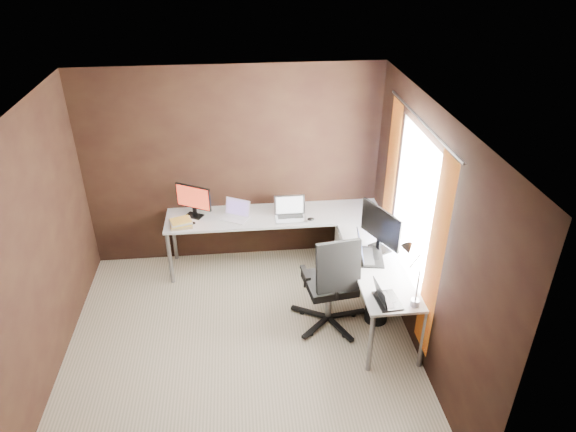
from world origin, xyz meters
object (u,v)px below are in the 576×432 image
at_px(drawer_pedestal, 355,255).
at_px(laptop_silver, 290,213).
at_px(laptop_white, 236,214).
at_px(wastebasket, 376,309).
at_px(monitor_left, 193,199).
at_px(book_stack, 181,223).
at_px(monitor_right, 381,227).
at_px(laptop_black_big, 366,253).
at_px(desk_lamp, 411,266).
at_px(office_chair, 330,298).
at_px(laptop_black_small, 385,298).

distance_m(drawer_pedestal, laptop_silver, 0.95).
height_order(laptop_white, laptop_silver, laptop_silver).
xyz_separation_m(laptop_white, laptop_silver, (0.66, -0.05, 0.01)).
bearing_deg(wastebasket, laptop_white, 141.87).
xyz_separation_m(monitor_left, book_stack, (-0.15, -0.23, -0.19)).
height_order(monitor_left, book_stack, monitor_left).
relative_size(monitor_right, book_stack, 1.97).
bearing_deg(monitor_left, laptop_black_big, -1.66).
distance_m(laptop_black_big, desk_lamp, 0.86).
bearing_deg(monitor_left, book_stack, -94.39).
relative_size(drawer_pedestal, desk_lamp, 0.94).
relative_size(laptop_white, desk_lamp, 0.61).
bearing_deg(laptop_white, laptop_black_big, -8.17).
height_order(monitor_left, desk_lamp, desk_lamp).
distance_m(monitor_left, monitor_right, 2.26).
distance_m(laptop_white, office_chair, 1.58).
height_order(monitor_right, book_stack, monitor_right).
xyz_separation_m(laptop_white, wastebasket, (1.50, -1.17, -0.63)).
relative_size(monitor_left, laptop_black_small, 1.30).
bearing_deg(laptop_silver, laptop_black_small, -67.36).
bearing_deg(laptop_black_small, desk_lamp, -99.74).
bearing_deg(desk_lamp, wastebasket, 75.45).
height_order(laptop_black_big, wastebasket, laptop_black_big).
bearing_deg(book_stack, drawer_pedestal, -5.41).
height_order(monitor_left, laptop_white, monitor_left).
height_order(monitor_left, office_chair, office_chair).
relative_size(book_stack, wastebasket, 1.01).
bearing_deg(monitor_right, laptop_black_small, 144.06).
bearing_deg(office_chair, laptop_silver, 97.81).
xyz_separation_m(drawer_pedestal, office_chair, (-0.46, -0.84, 0.04)).
relative_size(laptop_silver, laptop_black_big, 0.86).
height_order(drawer_pedestal, laptop_white, laptop_white).
height_order(laptop_silver, laptop_black_big, laptop_black_big).
height_order(drawer_pedestal, laptop_black_big, laptop_black_big).
bearing_deg(desk_lamp, laptop_silver, 96.08).
relative_size(drawer_pedestal, laptop_white, 1.53).
bearing_deg(laptop_silver, office_chair, -74.61).
bearing_deg(drawer_pedestal, desk_lamp, -84.09).
relative_size(book_stack, desk_lamp, 0.45).
distance_m(book_stack, office_chair, 1.97).
bearing_deg(monitor_right, drawer_pedestal, -12.19).
xyz_separation_m(monitor_right, laptop_white, (-1.55, 0.87, -0.24)).
xyz_separation_m(monitor_left, laptop_black_big, (1.87, -1.10, -0.17)).
xyz_separation_m(desk_lamp, wastebasket, (-0.08, 0.59, -0.99)).
relative_size(drawer_pedestal, book_stack, 2.06).
relative_size(laptop_black_big, desk_lamp, 0.69).
distance_m(laptop_black_big, book_stack, 2.20).
bearing_deg(monitor_left, laptop_silver, 21.58).
height_order(laptop_white, desk_lamp, desk_lamp).
distance_m(monitor_left, office_chair, 2.04).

